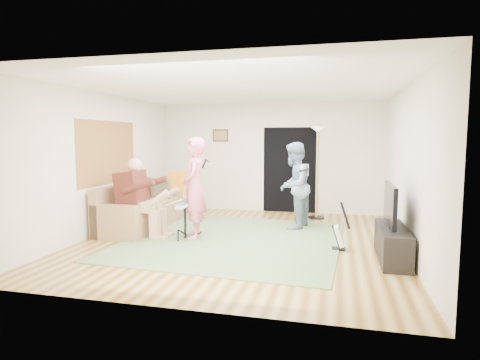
# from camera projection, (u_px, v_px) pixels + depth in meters

# --- Properties ---
(floor) EXTENTS (6.00, 6.00, 0.00)m
(floor) POSITION_uv_depth(u_px,v_px,m) (241.00, 240.00, 7.23)
(floor) COLOR brown
(floor) RESTS_ON ground
(walls) EXTENTS (5.50, 6.00, 2.70)m
(walls) POSITION_uv_depth(u_px,v_px,m) (241.00, 166.00, 7.09)
(walls) COLOR beige
(walls) RESTS_ON floor
(ceiling) EXTENTS (6.00, 6.00, 0.00)m
(ceiling) POSITION_uv_depth(u_px,v_px,m) (241.00, 88.00, 6.95)
(ceiling) COLOR white
(ceiling) RESTS_ON walls
(window_blinds) EXTENTS (0.00, 2.05, 2.05)m
(window_blinds) POSITION_uv_depth(u_px,v_px,m) (108.00, 153.00, 7.90)
(window_blinds) COLOR #9C6930
(window_blinds) RESTS_ON walls
(doorway) EXTENTS (2.10, 0.00, 2.10)m
(doorway) POSITION_uv_depth(u_px,v_px,m) (291.00, 170.00, 9.88)
(doorway) COLOR black
(doorway) RESTS_ON walls
(picture_frame) EXTENTS (0.42, 0.03, 0.32)m
(picture_frame) POSITION_uv_depth(u_px,v_px,m) (220.00, 136.00, 10.21)
(picture_frame) COLOR #3F2314
(picture_frame) RESTS_ON walls
(area_rug) EXTENTS (3.92, 4.09, 0.02)m
(area_rug) POSITION_uv_depth(u_px,v_px,m) (234.00, 240.00, 7.23)
(area_rug) COLOR #506940
(area_rug) RESTS_ON floor
(sofa) EXTENTS (0.92, 2.24, 0.91)m
(sofa) POSITION_uv_depth(u_px,v_px,m) (137.00, 213.00, 8.21)
(sofa) COLOR #936E49
(sofa) RESTS_ON floor
(drummer) EXTENTS (0.96, 0.54, 1.47)m
(drummer) POSITION_uv_depth(u_px,v_px,m) (142.00, 206.00, 7.45)
(drummer) COLOR #4E1D15
(drummer) RESTS_ON sofa
(drum_kit) EXTENTS (0.37, 0.67, 0.69)m
(drum_kit) POSITION_uv_depth(u_px,v_px,m) (185.00, 223.00, 7.28)
(drum_kit) COLOR black
(drum_kit) RESTS_ON floor
(singer) EXTENTS (0.61, 0.77, 1.85)m
(singer) POSITION_uv_depth(u_px,v_px,m) (194.00, 188.00, 7.30)
(singer) COLOR #E36279
(singer) RESTS_ON floor
(microphone) EXTENTS (0.06, 0.06, 0.24)m
(microphone) POSITION_uv_depth(u_px,v_px,m) (204.00, 164.00, 7.21)
(microphone) COLOR black
(microphone) RESTS_ON singer
(guitarist) EXTENTS (0.84, 0.98, 1.75)m
(guitarist) POSITION_uv_depth(u_px,v_px,m) (294.00, 186.00, 8.10)
(guitarist) COLOR slate
(guitarist) RESTS_ON floor
(guitar_held) EXTENTS (0.24, 0.61, 0.26)m
(guitar_held) POSITION_uv_depth(u_px,v_px,m) (304.00, 170.00, 8.02)
(guitar_held) COLOR white
(guitar_held) RESTS_ON guitarist
(guitar_spare) EXTENTS (0.29, 0.26, 0.80)m
(guitar_spare) POSITION_uv_depth(u_px,v_px,m) (339.00, 236.00, 6.60)
(guitar_spare) COLOR black
(guitar_spare) RESTS_ON floor
(torchiere_lamp) EXTENTS (0.37, 0.37, 2.09)m
(torchiere_lamp) POSITION_uv_depth(u_px,v_px,m) (317.00, 156.00, 9.07)
(torchiere_lamp) COLOR black
(torchiere_lamp) RESTS_ON floor
(dining_chair) EXTENTS (0.55, 0.58, 1.03)m
(dining_chair) POSITION_uv_depth(u_px,v_px,m) (177.00, 200.00, 9.59)
(dining_chair) COLOR tan
(dining_chair) RESTS_ON floor
(tv_cabinet) EXTENTS (0.40, 1.40, 0.50)m
(tv_cabinet) POSITION_uv_depth(u_px,v_px,m) (392.00, 244.00, 6.04)
(tv_cabinet) COLOR black
(tv_cabinet) RESTS_ON floor
(television) EXTENTS (0.06, 1.08, 0.61)m
(television) POSITION_uv_depth(u_px,v_px,m) (390.00, 204.00, 5.99)
(television) COLOR black
(television) RESTS_ON tv_cabinet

